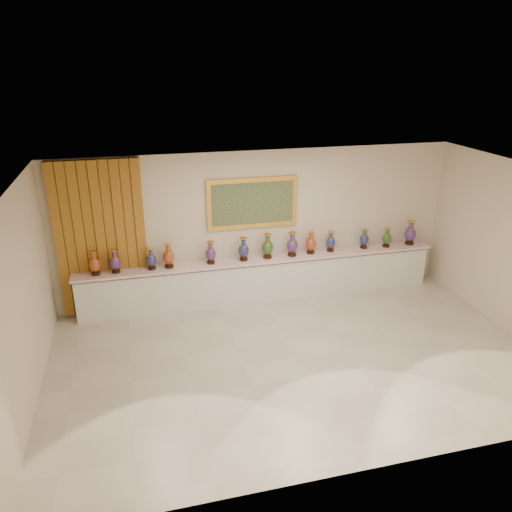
{
  "coord_description": "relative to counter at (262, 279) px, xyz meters",
  "views": [
    {
      "loc": [
        -2.39,
        -6.65,
        4.64
      ],
      "look_at": [
        -0.27,
        1.7,
        1.18
      ],
      "focal_mm": 35.0,
      "sensor_mm": 36.0,
      "label": 1
    }
  ],
  "objects": [
    {
      "name": "ground",
      "position": [
        0.0,
        -2.27,
        -0.44
      ],
      "size": [
        8.0,
        8.0,
        0.0
      ],
      "primitive_type": "plane",
      "color": "beige",
      "rests_on": "ground"
    },
    {
      "name": "room",
      "position": [
        -2.57,
        0.17,
        1.14
      ],
      "size": [
        8.0,
        8.0,
        8.0
      ],
      "color": "beige",
      "rests_on": "ground"
    },
    {
      "name": "counter",
      "position": [
        0.0,
        0.0,
        0.0
      ],
      "size": [
        7.28,
        0.48,
        0.9
      ],
      "color": "white",
      "rests_on": "ground"
    },
    {
      "name": "vase_0",
      "position": [
        -3.18,
        -0.05,
        0.67
      ],
      "size": [
        0.27,
        0.27,
        0.46
      ],
      "rotation": [
        0.0,
        0.0,
        -0.31
      ],
      "color": "black",
      "rests_on": "counter"
    },
    {
      "name": "vase_1",
      "position": [
        -2.82,
        -0.04,
        0.66
      ],
      "size": [
        0.23,
        0.23,
        0.45
      ],
      "rotation": [
        0.0,
        0.0,
        -0.13
      ],
      "color": "black",
      "rests_on": "counter"
    },
    {
      "name": "vase_2",
      "position": [
        -2.16,
        -0.04,
        0.65
      ],
      "size": [
        0.24,
        0.24,
        0.43
      ],
      "rotation": [
        0.0,
        0.0,
        0.22
      ],
      "color": "black",
      "rests_on": "counter"
    },
    {
      "name": "vase_3",
      "position": [
        -1.84,
        -0.03,
        0.68
      ],
      "size": [
        0.27,
        0.27,
        0.48
      ],
      "rotation": [
        0.0,
        0.0,
        -0.22
      ],
      "color": "black",
      "rests_on": "counter"
    },
    {
      "name": "vase_4",
      "position": [
        -1.03,
        -0.03,
        0.67
      ],
      "size": [
        0.26,
        0.26,
        0.45
      ],
      "rotation": [
        0.0,
        0.0,
        -0.31
      ],
      "color": "black",
      "rests_on": "counter"
    },
    {
      "name": "vase_5",
      "position": [
        -0.38,
        -0.03,
        0.67
      ],
      "size": [
        0.27,
        0.27,
        0.47
      ],
      "rotation": [
        0.0,
        0.0,
        0.28
      ],
      "color": "black",
      "rests_on": "counter"
    },
    {
      "name": "vase_6",
      "position": [
        0.11,
        -0.03,
        0.69
      ],
      "size": [
        0.27,
        0.27,
        0.5
      ],
      "rotation": [
        0.0,
        0.0,
        0.18
      ],
      "color": "black",
      "rests_on": "counter"
    },
    {
      "name": "vase_7",
      "position": [
        0.62,
        -0.04,
        0.69
      ],
      "size": [
        0.29,
        0.29,
        0.5
      ],
      "rotation": [
        0.0,
        0.0,
        0.3
      ],
      "color": "black",
      "rests_on": "counter"
    },
    {
      "name": "vase_8",
      "position": [
        1.03,
        -0.0,
        0.67
      ],
      "size": [
        0.24,
        0.24,
        0.47
      ],
      "rotation": [
        0.0,
        0.0,
        0.12
      ],
      "color": "black",
      "rests_on": "counter"
    },
    {
      "name": "vase_9",
      "position": [
        1.47,
        0.02,
        0.65
      ],
      "size": [
        0.25,
        0.25,
        0.43
      ],
      "rotation": [
        0.0,
        0.0,
        0.32
      ],
      "color": "black",
      "rests_on": "counter"
    },
    {
      "name": "vase_10",
      "position": [
        2.21,
        0.01,
        0.65
      ],
      "size": [
        0.21,
        0.21,
        0.42
      ],
      "rotation": [
        0.0,
        0.0,
        -0.09
      ],
      "color": "black",
      "rests_on": "counter"
    },
    {
      "name": "vase_11",
      "position": [
        2.71,
        -0.04,
        0.65
      ],
      "size": [
        0.23,
        0.23,
        0.42
      ],
      "rotation": [
        0.0,
        0.0,
        0.23
      ],
      "color": "black",
      "rests_on": "counter"
    },
    {
      "name": "vase_12",
      "position": [
        3.26,
        -0.03,
        0.7
      ],
      "size": [
        0.3,
        0.3,
        0.52
      ],
      "rotation": [
        0.0,
        0.0,
        0.32
      ],
      "color": "black",
      "rests_on": "counter"
    },
    {
      "name": "label_card",
      "position": [
        -1.48,
        -0.14,
        0.47
      ],
      "size": [
        0.1,
        0.06,
        0.0
      ],
      "primitive_type": "cube",
      "color": "white",
      "rests_on": "counter"
    }
  ]
}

